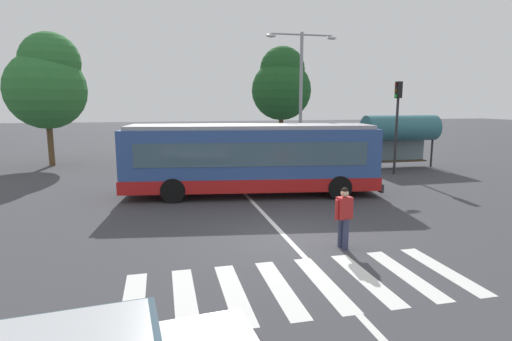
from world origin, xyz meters
TOP-DOWN VIEW (x-y plane):
  - ground_plane at (0.00, 0.00)m, footprint 160.00×160.00m
  - city_transit_bus at (0.14, 5.90)m, footprint 11.16×4.16m
  - pedestrian_crossing_street at (1.18, -1.14)m, footprint 0.57×0.39m
  - parked_car_red at (-3.52, 13.49)m, footprint 1.98×4.55m
  - parked_car_teal at (-1.00, 13.58)m, footprint 1.92×4.52m
  - parked_car_charcoal at (1.88, 13.53)m, footprint 2.03×4.58m
  - traffic_light_far_corner at (9.17, 9.12)m, footprint 0.33×0.32m
  - bus_stop_shelter at (10.55, 10.86)m, footprint 4.69×1.54m
  - twin_arm_street_lamp at (4.82, 12.78)m, footprint 4.44×0.32m
  - background_tree_left at (-10.39, 17.03)m, footprint 4.87×4.87m
  - background_tree_right at (5.64, 19.56)m, footprint 4.61×4.61m
  - crosswalk_painted_stripes at (-0.70, -3.07)m, footprint 7.60×2.87m
  - lane_center_line at (-0.08, 2.00)m, footprint 0.16×24.00m

SIDE VIEW (x-z plane):
  - ground_plane at x=0.00m, z-range 0.00..0.00m
  - lane_center_line at x=-0.08m, z-range 0.00..0.01m
  - crosswalk_painted_stripes at x=-0.70m, z-range 0.00..0.01m
  - parked_car_red at x=-3.52m, z-range 0.09..1.44m
  - parked_car_teal at x=-1.00m, z-range 0.09..1.44m
  - parked_car_charcoal at x=1.88m, z-range 0.09..1.44m
  - pedestrian_crossing_street at x=1.18m, z-range 0.11..1.83m
  - city_transit_bus at x=0.14m, z-range 0.06..3.12m
  - bus_stop_shelter at x=10.55m, z-range 0.79..4.04m
  - traffic_light_far_corner at x=9.17m, z-range 0.85..5.99m
  - twin_arm_street_lamp at x=4.82m, z-range 1.00..9.16m
  - background_tree_left at x=-10.39m, z-range 1.13..9.45m
  - background_tree_right at x=5.64m, z-range 1.28..9.58m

